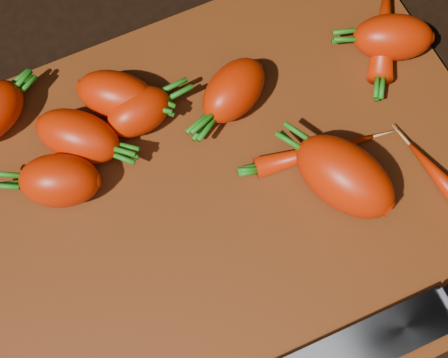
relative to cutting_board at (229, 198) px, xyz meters
name	(u,v)px	position (x,y,z in m)	size (l,w,h in m)	color
ground	(229,202)	(0.00, 0.00, -0.01)	(2.00, 2.00, 0.01)	black
cutting_board	(229,198)	(0.00, 0.00, 0.00)	(0.50, 0.40, 0.01)	maroon
carrot_1	(60,181)	(-0.13, 0.07, 0.03)	(0.07, 0.05, 0.05)	red
carrot_2	(78,136)	(-0.10, 0.10, 0.03)	(0.08, 0.05, 0.05)	red
carrot_3	(345,176)	(0.09, -0.04, 0.03)	(0.10, 0.06, 0.06)	red
carrot_4	(234,90)	(0.04, 0.08, 0.03)	(0.07, 0.05, 0.05)	red
carrot_5	(139,112)	(-0.04, 0.10, 0.03)	(0.06, 0.04, 0.04)	red
carrot_6	(393,37)	(0.21, 0.07, 0.03)	(0.08, 0.05, 0.05)	red
carrot_7	(384,26)	(0.21, 0.09, 0.02)	(0.12, 0.03, 0.03)	red
carrot_8	(315,152)	(0.09, 0.00, 0.02)	(0.11, 0.02, 0.02)	red
carrot_9	(442,181)	(0.18, -0.07, 0.02)	(0.09, 0.02, 0.02)	red
carrot_10	(117,96)	(-0.06, 0.12, 0.03)	(0.08, 0.05, 0.05)	red
knife	(361,348)	(0.04, -0.17, 0.01)	(0.34, 0.04, 0.02)	gray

